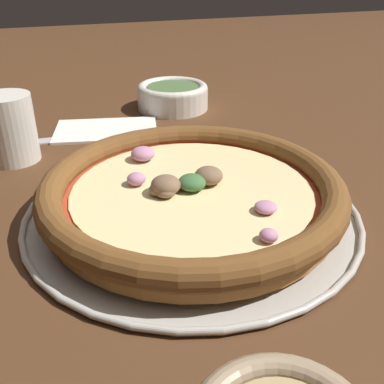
% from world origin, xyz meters
% --- Properties ---
extents(ground_plane, '(3.00, 3.00, 0.00)m').
position_xyz_m(ground_plane, '(0.00, 0.00, 0.00)').
color(ground_plane, '#4C2D19').
extents(pizza_tray, '(0.37, 0.37, 0.01)m').
position_xyz_m(pizza_tray, '(0.00, 0.00, 0.00)').
color(pizza_tray, '#B7B2A8').
rests_on(pizza_tray, ground_plane).
extents(pizza, '(0.33, 0.33, 0.04)m').
position_xyz_m(pizza, '(-0.00, 0.00, 0.03)').
color(pizza, '#A86B33').
rests_on(pizza, pizza_tray).
extents(bowl_far, '(0.13, 0.13, 0.05)m').
position_xyz_m(bowl_far, '(0.09, 0.37, 0.03)').
color(bowl_far, silver).
rests_on(bowl_far, ground_plane).
extents(drinking_cup, '(0.07, 0.07, 0.09)m').
position_xyz_m(drinking_cup, '(-0.19, 0.22, 0.05)').
color(drinking_cup, silver).
rests_on(drinking_cup, ground_plane).
extents(napkin, '(0.18, 0.14, 0.01)m').
position_xyz_m(napkin, '(-0.05, 0.29, 0.00)').
color(napkin, white).
rests_on(napkin, ground_plane).
extents(fork, '(0.18, 0.02, 0.00)m').
position_xyz_m(fork, '(-0.09, 0.28, 0.00)').
color(fork, '#B7B7BC').
rests_on(fork, ground_plane).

